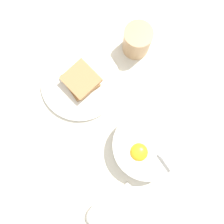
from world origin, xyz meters
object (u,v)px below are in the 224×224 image
toast_plate (81,82)px  drinking_cup (137,41)px  soup_spoon (101,211)px  egg_bowl (146,145)px  toast_sandwich (81,80)px

toast_plate → drinking_cup: 0.19m
toast_plate → drinking_cup: (-0.18, 0.07, 0.04)m
toast_plate → soup_spoon: size_ratio=1.53×
egg_bowl → soup_spoon: egg_bowl is taller
toast_sandwich → soup_spoon: bearing=44.6°
toast_sandwich → drinking_cup: 0.19m
egg_bowl → drinking_cup: size_ratio=2.09×
egg_bowl → toast_plate: egg_bowl is taller
drinking_cup → egg_bowl: bearing=39.3°
soup_spoon → drinking_cup: (-0.42, -0.18, 0.03)m
toast_plate → drinking_cup: drinking_cup is taller
egg_bowl → soup_spoon: (0.20, 0.00, -0.02)m
toast_plate → soup_spoon: soup_spoon is taller
drinking_cup → soup_spoon: bearing=23.0°
soup_spoon → drinking_cup: size_ratio=1.74×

